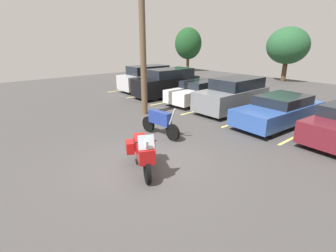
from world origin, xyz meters
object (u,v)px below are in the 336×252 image
(motorcycle_second, at_px, (160,122))
(car_blue, at_px, (279,110))
(car_silver, at_px, (147,78))
(utility_pole, at_px, (142,32))
(car_black, at_px, (167,83))
(motorcycle_touring, at_px, (143,151))
(car_white, at_px, (200,92))
(car_grey, at_px, (233,95))

(motorcycle_second, bearing_deg, car_blue, 64.92)
(car_silver, xyz_separation_m, car_blue, (10.92, -0.39, -0.28))
(utility_pole, bearing_deg, car_blue, 33.37)
(utility_pole, bearing_deg, motorcycle_second, -25.00)
(car_black, xyz_separation_m, car_blue, (8.26, -0.16, -0.26))
(motorcycle_touring, xyz_separation_m, car_white, (-5.07, 7.96, 0.04))
(motorcycle_second, xyz_separation_m, car_grey, (-0.50, 5.58, 0.29))
(car_blue, bearing_deg, car_grey, 172.00)
(motorcycle_second, relative_size, car_white, 0.46)
(motorcycle_second, height_order, utility_pole, utility_pole)
(car_white, bearing_deg, car_blue, -5.47)
(car_grey, bearing_deg, motorcycle_second, -84.83)
(motorcycle_touring, relative_size, car_black, 0.45)
(car_silver, relative_size, car_black, 0.93)
(motorcycle_touring, bearing_deg, car_grey, 107.60)
(car_grey, distance_m, utility_pole, 5.88)
(motorcycle_touring, relative_size, utility_pole, 0.26)
(motorcycle_second, distance_m, utility_pole, 4.99)
(car_blue, bearing_deg, car_silver, 177.98)
(car_blue, height_order, utility_pole, utility_pole)
(car_silver, height_order, car_white, car_silver)
(motorcycle_second, distance_m, car_grey, 5.61)
(car_black, xyz_separation_m, car_white, (2.76, 0.36, -0.26))
(motorcycle_second, xyz_separation_m, car_white, (-3.08, 5.69, 0.08))
(motorcycle_second, bearing_deg, motorcycle_touring, -48.85)
(car_white, relative_size, car_grey, 1.05)
(car_grey, height_order, utility_pole, utility_pole)
(motorcycle_touring, xyz_separation_m, car_silver, (-10.49, 7.82, 0.31))
(car_silver, bearing_deg, car_grey, 0.18)
(car_white, bearing_deg, car_black, -172.52)
(motorcycle_touring, bearing_deg, car_blue, 86.67)
(utility_pole, bearing_deg, car_white, 88.67)
(car_silver, relative_size, car_grey, 0.99)
(motorcycle_second, bearing_deg, utility_pole, 155.00)
(motorcycle_second, relative_size, car_black, 0.46)
(car_grey, bearing_deg, car_white, 177.44)
(car_silver, bearing_deg, motorcycle_second, -33.14)
(car_white, relative_size, car_blue, 0.94)
(car_silver, distance_m, car_black, 2.67)
(car_black, bearing_deg, utility_pole, -55.28)
(motorcycle_second, relative_size, car_blue, 0.43)
(car_blue, bearing_deg, motorcycle_second, -115.08)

